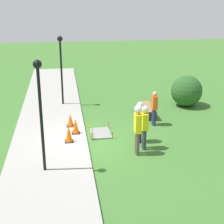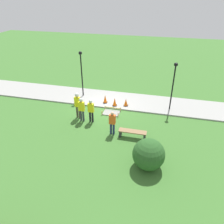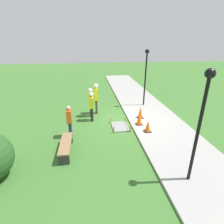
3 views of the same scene
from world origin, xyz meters
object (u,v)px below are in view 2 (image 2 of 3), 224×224
(park_bench, at_px, (133,133))
(worker_assistant, at_px, (82,108))
(traffic_cone_near_patch, at_px, (126,102))
(bystander_in_orange_shirt, at_px, (112,122))
(traffic_cone_far_patch, at_px, (115,102))
(traffic_cone_sidewalk_edge, at_px, (105,99))
(lamppost_far, at_px, (174,79))
(worker_supervisor, at_px, (77,103))
(worker_trainee, at_px, (91,109))
(lamppost_near, at_px, (81,67))

(park_bench, relative_size, worker_assistant, 0.97)
(traffic_cone_near_patch, bearing_deg, park_bench, 106.48)
(traffic_cone_near_patch, xyz_separation_m, park_bench, (-1.15, 3.90, -0.05))
(traffic_cone_near_patch, height_order, bystander_in_orange_shirt, bystander_in_orange_shirt)
(traffic_cone_far_patch, bearing_deg, traffic_cone_sidewalk_edge, -19.84)
(traffic_cone_far_patch, bearing_deg, lamppost_far, -173.26)
(traffic_cone_sidewalk_edge, height_order, bystander_in_orange_shirt, bystander_in_orange_shirt)
(traffic_cone_near_patch, relative_size, traffic_cone_far_patch, 0.90)
(traffic_cone_sidewalk_edge, bearing_deg, worker_supervisor, 62.74)
(traffic_cone_near_patch, distance_m, worker_assistant, 3.85)
(worker_trainee, bearing_deg, worker_supervisor, -16.60)
(lamppost_near, bearing_deg, traffic_cone_sidewalk_edge, 158.22)
(traffic_cone_far_patch, relative_size, worker_supervisor, 0.34)
(worker_supervisor, relative_size, lamppost_far, 0.54)
(worker_trainee, relative_size, lamppost_far, 0.48)
(traffic_cone_sidewalk_edge, distance_m, bystander_in_orange_shirt, 4.25)
(worker_supervisor, height_order, lamppost_far, lamppost_far)
(lamppost_far, bearing_deg, traffic_cone_far_patch, 6.74)
(park_bench, distance_m, worker_assistant, 3.97)
(lamppost_far, bearing_deg, worker_supervisor, 23.10)
(worker_assistant, bearing_deg, lamppost_far, -152.59)
(traffic_cone_far_patch, bearing_deg, worker_trainee, 67.19)
(park_bench, xyz_separation_m, worker_supervisor, (4.17, -1.48, 0.85))
(traffic_cone_far_patch, height_order, bystander_in_orange_shirt, bystander_in_orange_shirt)
(traffic_cone_sidewalk_edge, xyz_separation_m, worker_supervisor, (1.30, 2.53, 0.76))
(worker_supervisor, xyz_separation_m, worker_assistant, (-0.43, 0.36, -0.13))
(worker_assistant, bearing_deg, lamppost_near, -70.50)
(traffic_cone_sidewalk_edge, relative_size, worker_supervisor, 0.35)
(traffic_cone_sidewalk_edge, bearing_deg, traffic_cone_near_patch, 176.28)
(lamppost_near, bearing_deg, worker_assistant, 109.50)
(traffic_cone_far_patch, bearing_deg, worker_supervisor, 45.80)
(worker_supervisor, bearing_deg, park_bench, 160.38)
(traffic_cone_near_patch, height_order, worker_supervisor, worker_supervisor)
(worker_trainee, bearing_deg, traffic_cone_sidewalk_edge, -94.30)
(traffic_cone_sidewalk_edge, distance_m, lamppost_near, 3.21)
(park_bench, height_order, bystander_in_orange_shirt, bystander_in_orange_shirt)
(worker_trainee, distance_m, lamppost_near, 4.52)
(worker_supervisor, xyz_separation_m, worker_trainee, (-1.09, 0.32, -0.17))
(lamppost_near, bearing_deg, worker_trainee, 118.13)
(traffic_cone_sidewalk_edge, relative_size, lamppost_far, 0.19)
(park_bench, xyz_separation_m, lamppost_near, (5.08, -4.90, 2.25))
(worker_supervisor, bearing_deg, bystander_in_orange_shirt, 153.76)
(worker_supervisor, distance_m, worker_assistant, 0.58)
(lamppost_near, bearing_deg, worker_supervisor, 104.92)
(traffic_cone_far_patch, distance_m, bystander_in_orange_shirt, 3.72)
(worker_assistant, distance_m, worker_trainee, 0.66)
(traffic_cone_sidewalk_edge, distance_m, worker_assistant, 3.08)
(worker_supervisor, distance_m, lamppost_near, 3.80)
(worker_assistant, xyz_separation_m, lamppost_near, (1.34, -3.77, 1.53))
(worker_trainee, bearing_deg, traffic_cone_far_patch, -112.81)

